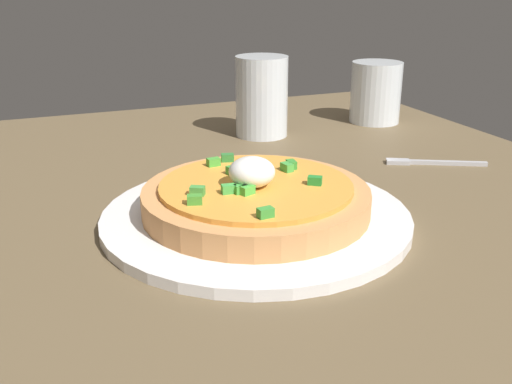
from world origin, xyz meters
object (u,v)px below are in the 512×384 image
pizza (256,197)px  cup_far (376,95)px  plate (256,217)px  fork (427,162)px  cup_near (262,101)px

pizza → cup_far: size_ratio=2.29×
plate → cup_far: 43.77cm
pizza → fork: bearing=108.0°
cup_far → fork: size_ratio=0.82×
pizza → fork: 27.60cm
plate → fork: 27.48cm
cup_near → cup_far: size_ratio=1.21×
plate → fork: plate is taller
plate → cup_near: 31.66cm
cup_near → pizza: bearing=-23.3°
cup_near → fork: (20.32, 13.79, -4.74)cm
cup_near → cup_far: bearing=92.7°
cup_near → fork: bearing=34.2°
plate → pizza: size_ratio=1.36×
pizza → fork: pizza is taller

